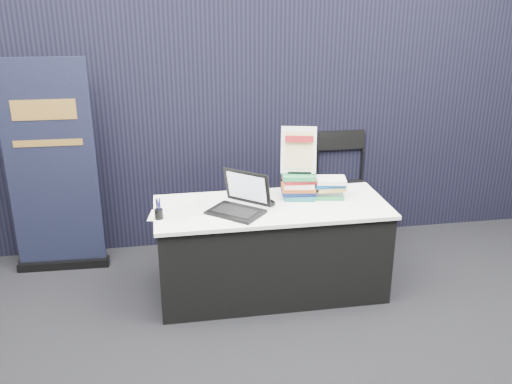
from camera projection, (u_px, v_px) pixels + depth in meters
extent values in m
plane|color=black|center=(285.00, 328.00, 4.15)|extent=(8.00, 8.00, 0.00)
cube|color=#B1B0A8|center=(219.00, 31.00, 7.22)|extent=(8.00, 0.02, 3.50)
cube|color=black|center=(250.00, 117.00, 5.20)|extent=(6.00, 0.08, 2.40)
cube|color=black|center=(271.00, 251.00, 4.53)|extent=(1.76, 0.71, 0.72)
cube|color=white|center=(272.00, 207.00, 4.40)|extent=(1.80, 0.75, 0.03)
cube|color=black|center=(236.00, 212.00, 4.24)|extent=(0.47, 0.46, 0.02)
cube|color=black|center=(233.00, 188.00, 4.31)|extent=(0.34, 0.30, 0.27)
cube|color=silver|center=(233.00, 188.00, 4.30)|extent=(0.28, 0.25, 0.21)
ellipsoid|color=black|center=(270.00, 202.00, 4.40)|extent=(0.10, 0.13, 0.04)
cube|color=silver|center=(169.00, 215.00, 4.20)|extent=(0.32, 0.25, 0.00)
cube|color=white|center=(223.00, 218.00, 4.17)|extent=(0.27, 0.21, 0.00)
cube|color=silver|center=(191.00, 210.00, 4.29)|extent=(0.39, 0.35, 0.00)
cylinder|color=black|center=(159.00, 214.00, 4.13)|extent=(0.07, 0.07, 0.08)
cube|color=#1B6267|center=(298.00, 196.00, 4.54)|extent=(0.27, 0.22, 0.03)
cube|color=#121E4F|center=(298.00, 192.00, 4.53)|extent=(0.27, 0.22, 0.03)
cube|color=#C5571B|center=(299.00, 188.00, 4.52)|extent=(0.27, 0.22, 0.03)
cube|color=beige|center=(299.00, 184.00, 4.50)|extent=(0.27, 0.22, 0.03)
cube|color=#B31D25|center=(299.00, 180.00, 4.49)|extent=(0.27, 0.22, 0.03)
cube|color=#228044|center=(299.00, 176.00, 4.48)|extent=(0.27, 0.22, 0.03)
cube|color=#228044|center=(329.00, 195.00, 4.55)|extent=(0.24, 0.20, 0.03)
cube|color=#56555B|center=(329.00, 191.00, 4.54)|extent=(0.24, 0.20, 0.03)
cube|color=#B19647|center=(330.00, 187.00, 4.53)|extent=(0.24, 0.20, 0.03)
cube|color=navy|center=(330.00, 183.00, 4.52)|extent=(0.24, 0.20, 0.03)
cube|color=white|center=(330.00, 180.00, 4.51)|extent=(0.24, 0.20, 0.03)
cube|color=black|center=(299.00, 173.00, 4.46)|extent=(0.18, 0.05, 0.01)
cylinder|color=black|center=(288.00, 157.00, 4.49)|extent=(0.03, 0.09, 0.27)
cylinder|color=black|center=(306.00, 156.00, 4.51)|extent=(0.03, 0.09, 0.27)
cube|color=silver|center=(299.00, 150.00, 4.44)|extent=(0.29, 0.16, 0.36)
cube|color=#CDBC80|center=(299.00, 150.00, 4.43)|extent=(0.23, 0.13, 0.29)
cube|color=maroon|center=(299.00, 139.00, 4.40)|extent=(0.22, 0.06, 0.05)
cube|color=black|center=(64.00, 264.00, 5.00)|extent=(0.78, 0.13, 0.07)
cube|color=black|center=(52.00, 169.00, 4.71)|extent=(0.73, 0.05, 1.82)
cube|color=#BF8A3B|center=(44.00, 110.00, 4.52)|extent=(0.50, 0.02, 0.16)
cube|color=#BF8A3B|center=(48.00, 143.00, 4.62)|extent=(0.55, 0.02, 0.05)
cylinder|color=black|center=(328.00, 229.00, 5.17)|extent=(0.02, 0.02, 0.51)
cylinder|color=black|center=(376.00, 226.00, 5.24)|extent=(0.02, 0.02, 0.51)
cylinder|color=black|center=(315.00, 211.00, 5.58)|extent=(0.02, 0.02, 0.51)
cylinder|color=black|center=(359.00, 208.00, 5.65)|extent=(0.02, 0.02, 0.51)
cube|color=black|center=(346.00, 191.00, 5.31)|extent=(0.48, 0.48, 0.05)
cube|color=black|center=(341.00, 140.00, 5.37)|extent=(0.45, 0.03, 0.18)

